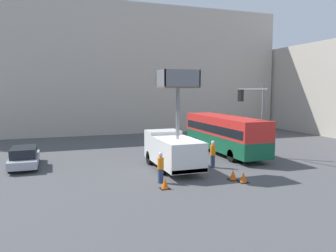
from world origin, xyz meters
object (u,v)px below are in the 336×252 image
object	(u,v)px
utility_truck	(173,148)
parked_car_curbside	(24,157)
road_worker_directing	(213,154)
city_bus	(224,132)
traffic_cone_mid_road	(233,175)
traffic_light_pole	(255,110)
road_worker_near_truck	(161,168)
traffic_cone_near_truck	(243,178)
traffic_cone_far_side	(165,184)

from	to	relation	value
utility_truck	parked_car_curbside	world-z (taller)	utility_truck
road_worker_directing	utility_truck	bearing A→B (deg)	-114.13
city_bus	traffic_cone_mid_road	distance (m)	8.65
traffic_light_pole	road_worker_near_truck	world-z (taller)	traffic_light_pole
traffic_cone_near_truck	city_bus	bearing A→B (deg)	68.27
traffic_light_pole	traffic_cone_near_truck	size ratio (longest dim) A/B	9.27
traffic_cone_near_truck	road_worker_near_truck	bearing A→B (deg)	161.75
road_worker_near_truck	road_worker_directing	distance (m)	5.29
city_bus	traffic_cone_far_side	size ratio (longest dim) A/B	17.03
traffic_cone_mid_road	utility_truck	bearing A→B (deg)	125.32
road_worker_directing	traffic_cone_far_side	bearing A→B (deg)	-69.81
city_bus	parked_car_curbside	xyz separation A→B (m)	(-15.95, 0.12, -1.13)
road_worker_directing	traffic_cone_mid_road	bearing A→B (deg)	-21.99
road_worker_near_truck	traffic_cone_far_side	xyz separation A→B (m)	(-0.14, -1.19, -0.64)
utility_truck	road_worker_near_truck	distance (m)	3.40
city_bus	traffic_light_pole	world-z (taller)	traffic_light_pole
traffic_cone_near_truck	utility_truck	bearing A→B (deg)	123.53
traffic_light_pole	traffic_cone_mid_road	world-z (taller)	traffic_light_pole
road_worker_near_truck	utility_truck	bearing A→B (deg)	-79.00
traffic_cone_far_side	traffic_cone_mid_road	bearing A→B (deg)	4.29
utility_truck	city_bus	bearing A→B (deg)	32.81
road_worker_near_truck	parked_car_curbside	bearing A→B (deg)	2.08
traffic_light_pole	road_worker_near_truck	bearing A→B (deg)	-156.05
traffic_light_pole	road_worker_directing	world-z (taller)	traffic_light_pole
utility_truck	traffic_cone_near_truck	world-z (taller)	utility_truck
utility_truck	road_worker_near_truck	xyz separation A→B (m)	(-1.79, -2.82, -0.62)
traffic_cone_near_truck	traffic_cone_mid_road	size ratio (longest dim) A/B	0.99
traffic_light_pole	traffic_cone_far_side	xyz separation A→B (m)	(-9.32, -5.27, -3.63)
utility_truck	traffic_cone_mid_road	bearing A→B (deg)	-54.68
traffic_light_pole	traffic_cone_mid_road	distance (m)	7.77
traffic_cone_far_side	city_bus	bearing A→B (deg)	44.56
parked_car_curbside	traffic_cone_far_side	bearing A→B (deg)	-46.29
utility_truck	parked_car_curbside	xyz separation A→B (m)	(-9.72, 4.14, -0.81)
city_bus	traffic_cone_near_truck	distance (m)	9.16
road_worker_directing	parked_car_curbside	world-z (taller)	road_worker_directing
road_worker_directing	traffic_cone_mid_road	size ratio (longest dim) A/B	3.04
road_worker_directing	parked_car_curbside	bearing A→B (deg)	-126.52
traffic_cone_far_side	road_worker_directing	bearing A→B (deg)	37.06
city_bus	traffic_light_pole	distance (m)	3.63
traffic_cone_mid_road	traffic_cone_far_side	size ratio (longest dim) A/B	1.03
city_bus	road_worker_near_truck	world-z (taller)	city_bus
traffic_light_pole	traffic_cone_mid_road	xyz separation A→B (m)	(-4.79, -4.93, -3.62)
road_worker_directing	parked_car_curbside	xyz separation A→B (m)	(-12.62, 4.51, -0.24)
city_bus	road_worker_directing	xyz separation A→B (m)	(-3.33, -4.39, -0.90)
traffic_light_pole	traffic_cone_mid_road	size ratio (longest dim) A/B	9.16
city_bus	road_worker_directing	world-z (taller)	city_bus
traffic_light_pole	traffic_cone_near_truck	world-z (taller)	traffic_light_pole
traffic_cone_near_truck	traffic_cone_mid_road	distance (m)	0.75
traffic_light_pole	traffic_cone_near_truck	xyz separation A→B (m)	(-4.50, -5.62, -3.62)
utility_truck	traffic_light_pole	size ratio (longest dim) A/B	1.16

